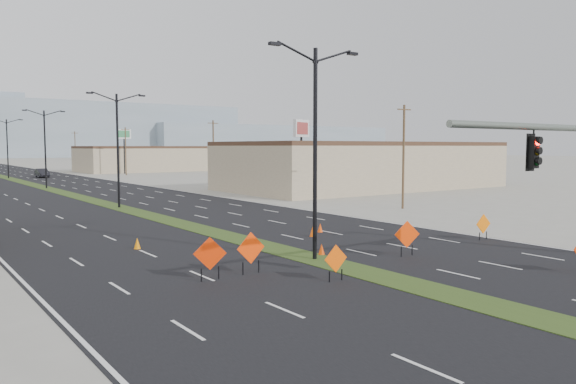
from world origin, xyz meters
TOP-DOWN VIEW (x-y plane):
  - ground at (0.00, 0.00)m, footprint 600.00×600.00m
  - road_surface at (0.00, 100.00)m, footprint 25.00×400.00m
  - median_strip at (0.00, 100.00)m, footprint 2.00×400.00m
  - building_se_near at (34.00, 45.00)m, footprint 36.00×18.00m
  - building_se_far at (38.00, 110.00)m, footprint 44.00×16.00m
  - mesa_center at (40.00, 300.00)m, footprint 220.00×50.00m
  - mesa_east at (180.00, 290.00)m, footprint 160.00×50.00m
  - streetlight_0 at (0.00, 12.00)m, footprint 5.15×0.24m
  - streetlight_1 at (0.00, 40.00)m, footprint 5.15×0.24m
  - streetlight_2 at (0.00, 68.00)m, footprint 5.15×0.24m
  - streetlight_3 at (0.00, 96.00)m, footprint 5.15×0.24m
  - utility_pole_0 at (20.00, 25.00)m, footprint 1.60×0.20m
  - utility_pole_1 at (20.00, 60.00)m, footprint 1.60×0.20m
  - utility_pole_2 at (20.00, 95.00)m, footprint 1.60×0.20m
  - utility_pole_3 at (20.00, 130.00)m, footprint 1.60×0.20m
  - car_mid at (5.28, 95.64)m, footprint 1.64×4.71m
  - construction_sign_0 at (-6.07, 11.12)m, footprint 1.24×0.60m
  - construction_sign_1 at (-4.09, 11.19)m, footprint 1.35×0.05m
  - construction_sign_2 at (-2.00, 8.09)m, footprint 1.12×0.07m
  - construction_sign_3 at (4.21, 10.00)m, footprint 1.26×0.52m
  - construction_sign_5 at (11.50, 10.81)m, footprint 1.13×0.16m
  - cone_0 at (0.94, 12.64)m, footprint 0.46×0.46m
  - cone_1 at (4.15, 17.46)m, footprint 0.52×0.52m
  - cone_2 at (5.59, 18.55)m, footprint 0.36×0.36m
  - cone_3 at (-5.93, 19.64)m, footprint 0.46×0.46m
  - pole_sign_east_near at (18.36, 37.61)m, footprint 2.60×1.33m
  - pole_sign_east_far at (21.69, 100.65)m, footprint 2.91×0.65m

SIDE VIEW (x-z plane):
  - ground at x=0.00m, z-range 0.00..0.00m
  - road_surface at x=0.00m, z-range -0.01..0.01m
  - median_strip at x=0.00m, z-range -0.02..0.02m
  - cone_2 at x=5.59m, z-range 0.00..0.58m
  - cone_0 at x=0.94m, z-range 0.00..0.59m
  - cone_3 at x=-5.93m, z-range 0.00..0.61m
  - cone_1 at x=4.15m, z-range 0.00..0.67m
  - car_mid at x=5.28m, z-range 0.00..1.55m
  - construction_sign_2 at x=-2.00m, z-range 0.13..1.62m
  - construction_sign_5 at x=11.50m, z-range 0.13..1.64m
  - construction_sign_3 at x=4.21m, z-range 0.16..1.93m
  - construction_sign_0 at x=-6.07m, z-range 0.16..1.96m
  - construction_sign_1 at x=-4.09m, z-range 0.16..1.97m
  - building_se_far at x=38.00m, z-range 0.00..5.00m
  - building_se_near at x=34.00m, z-range 0.00..5.50m
  - utility_pole_0 at x=20.00m, z-range 0.17..9.17m
  - utility_pole_1 at x=20.00m, z-range 0.17..9.17m
  - utility_pole_2 at x=20.00m, z-range 0.17..9.17m
  - utility_pole_3 at x=20.00m, z-range 0.17..9.17m
  - streetlight_0 at x=0.00m, z-range 0.41..10.43m
  - streetlight_1 at x=0.00m, z-range 0.41..10.43m
  - streetlight_2 at x=0.00m, z-range 0.41..10.43m
  - streetlight_3 at x=0.00m, z-range 0.41..10.43m
  - pole_sign_east_near at x=18.36m, z-range 2.50..10.67m
  - pole_sign_east_far at x=21.69m, z-range 2.75..11.60m
  - mesa_east at x=180.00m, z-range 0.00..18.00m
  - mesa_center at x=40.00m, z-range 0.00..28.00m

